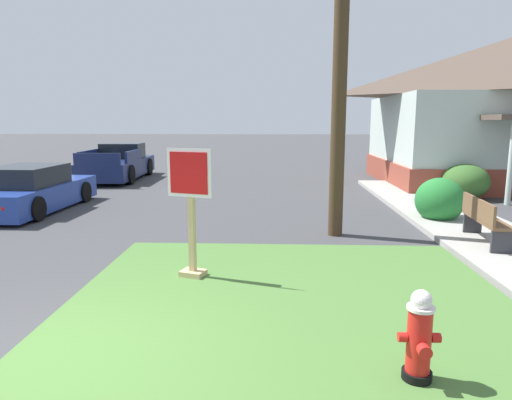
% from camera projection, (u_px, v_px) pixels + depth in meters
% --- Properties ---
extents(ground_plane, '(160.00, 160.00, 0.00)m').
position_uv_depth(ground_plane, '(42.00, 366.00, 4.59)').
color(ground_plane, '#3D3D3F').
extents(grass_corner_patch, '(5.92, 5.79, 0.08)m').
position_uv_depth(grass_corner_patch, '(291.00, 306.00, 5.96)').
color(grass_corner_patch, '#477033').
rests_on(grass_corner_patch, ground).
extents(sidewalk_strip, '(2.20, 16.41, 0.12)m').
position_uv_depth(sidewalk_strip, '(477.00, 232.00, 9.83)').
color(sidewalk_strip, '#9E9B93').
rests_on(sidewalk_strip, ground).
extents(fire_hydrant, '(0.38, 0.34, 0.87)m').
position_uv_depth(fire_hydrant, '(419.00, 338.00, 4.14)').
color(fire_hydrant, black).
rests_on(fire_hydrant, grass_corner_patch).
extents(stop_sign, '(0.69, 0.38, 1.96)m').
position_uv_depth(stop_sign, '(191.00, 216.00, 6.86)').
color(stop_sign, tan).
rests_on(stop_sign, grass_corner_patch).
extents(manhole_cover, '(0.70, 0.70, 0.02)m').
position_uv_depth(manhole_cover, '(159.00, 274.00, 7.31)').
color(manhole_cover, black).
rests_on(manhole_cover, ground).
extents(parked_sedan_blue, '(1.99, 4.40, 1.25)m').
position_uv_depth(parked_sedan_blue, '(31.00, 191.00, 12.42)').
color(parked_sedan_blue, '#233D93').
rests_on(parked_sedan_blue, ground).
extents(pickup_truck_navy, '(2.18, 5.16, 1.48)m').
position_uv_depth(pickup_truck_navy, '(119.00, 165.00, 19.15)').
color(pickup_truck_navy, '#19234C').
rests_on(pickup_truck_navy, ground).
extents(street_bench, '(0.55, 1.73, 0.85)m').
position_uv_depth(street_bench, '(484.00, 218.00, 8.75)').
color(street_bench, brown).
rests_on(street_bench, sidewalk_strip).
extents(corner_house, '(9.57, 8.52, 5.53)m').
position_uv_depth(corner_house, '(507.00, 110.00, 17.43)').
color(corner_house, brown).
rests_on(corner_house, ground).
extents(shrub_near_porch, '(1.45, 1.45, 1.11)m').
position_uv_depth(shrub_near_porch, '(465.00, 181.00, 14.31)').
color(shrub_near_porch, '#365F28').
rests_on(shrub_near_porch, ground).
extents(shrub_by_curb, '(1.15, 1.15, 1.09)m').
position_uv_depth(shrub_by_curb, '(439.00, 200.00, 10.98)').
color(shrub_by_curb, '#257430').
rests_on(shrub_by_curb, ground).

